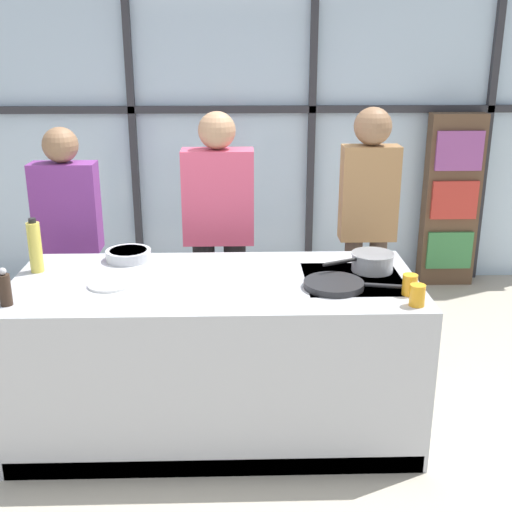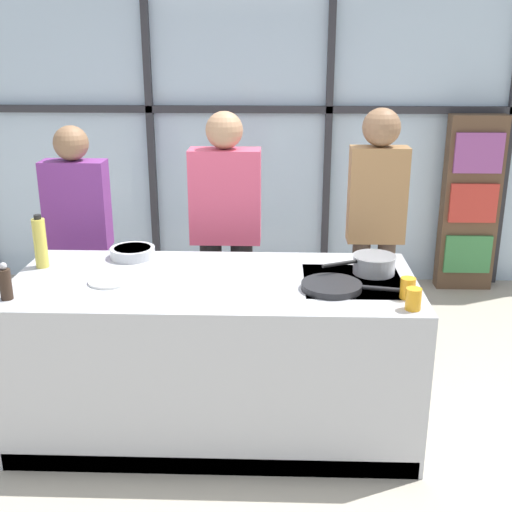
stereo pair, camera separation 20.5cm
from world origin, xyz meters
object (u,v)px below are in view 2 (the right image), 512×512
object	(u,v)px
spectator_center_left	(226,225)
white_plate	(111,281)
juice_glass_far	(408,288)
oil_bottle	(40,243)
spectator_far_left	(79,230)
juice_glass_near	(413,299)
spectator_center_right	(376,218)
saucepan	(374,264)
pepper_grinder	(5,283)
mixing_bowl	(133,252)
frying_pan	(333,286)

from	to	relation	value
spectator_center_left	white_plate	size ratio (longest dim) A/B	7.24
juice_glass_far	oil_bottle	bearing A→B (deg)	168.59
spectator_far_left	juice_glass_near	bearing A→B (deg)	148.44
spectator_far_left	spectator_center_right	size ratio (longest dim) A/B	0.93
spectator_center_left	white_plate	world-z (taller)	spectator_center_left
juice_glass_near	juice_glass_far	xyz separation A→B (m)	(0.00, 0.14, 0.00)
spectator_far_left	saucepan	distance (m)	1.97
pepper_grinder	juice_glass_near	world-z (taller)	pepper_grinder
juice_glass_near	spectator_center_right	bearing A→B (deg)	90.39
white_plate	mixing_bowl	distance (m)	0.41
spectator_center_left	saucepan	bearing A→B (deg)	140.75
saucepan	white_plate	bearing A→B (deg)	-172.48
spectator_center_left	juice_glass_near	size ratio (longest dim) A/B	15.87
saucepan	white_plate	size ratio (longest dim) A/B	1.77
spectator_far_left	white_plate	bearing A→B (deg)	115.93
mixing_bowl	juice_glass_far	bearing A→B (deg)	-21.29
pepper_grinder	saucepan	bearing A→B (deg)	13.11
spectator_far_left	pepper_grinder	distance (m)	1.14
frying_pan	saucepan	size ratio (longest dim) A/B	1.35
frying_pan	oil_bottle	distance (m)	1.64
spectator_center_right	oil_bottle	xyz separation A→B (m)	(-1.96, -0.66, 0.02)
spectator_center_right	saucepan	bearing A→B (deg)	81.16
white_plate	pepper_grinder	bearing A→B (deg)	-151.31
spectator_center_right	saucepan	size ratio (longest dim) A/B	4.14
pepper_grinder	white_plate	bearing A→B (deg)	28.69
saucepan	pepper_grinder	bearing A→B (deg)	-166.89
white_plate	oil_bottle	world-z (taller)	oil_bottle
spectator_far_left	mixing_bowl	bearing A→B (deg)	133.99
frying_pan	saucepan	xyz separation A→B (m)	(0.24, 0.25, 0.04)
white_plate	pepper_grinder	distance (m)	0.52
spectator_center_right	oil_bottle	bearing A→B (deg)	18.77
frying_pan	mixing_bowl	world-z (taller)	mixing_bowl
white_plate	juice_glass_far	bearing A→B (deg)	-6.37
spectator_center_left	oil_bottle	size ratio (longest dim) A/B	5.54
juice_glass_near	saucepan	bearing A→B (deg)	103.40
white_plate	mixing_bowl	bearing A→B (deg)	85.89
frying_pan	pepper_grinder	xyz separation A→B (m)	(-1.62, -0.18, 0.07)
spectator_far_left	mixing_bowl	world-z (taller)	spectator_far_left
spectator_center_right	oil_bottle	size ratio (longest dim) A/B	5.62
spectator_center_right	white_plate	world-z (taller)	spectator_center_right
white_plate	oil_bottle	xyz separation A→B (m)	(-0.44, 0.23, 0.14)
frying_pan	oil_bottle	world-z (taller)	oil_bottle
spectator_center_left	frying_pan	world-z (taller)	spectator_center_left
spectator_center_right	frying_pan	world-z (taller)	spectator_center_right
spectator_center_right	frying_pan	bearing A→B (deg)	69.99
spectator_far_left	spectator_center_right	bearing A→B (deg)	-180.00
oil_bottle	white_plate	bearing A→B (deg)	-27.16
spectator_center_left	pepper_grinder	bearing A→B (deg)	48.93
spectator_center_right	mixing_bowl	world-z (taller)	spectator_center_right
spectator_center_left	mixing_bowl	xyz separation A→B (m)	(-0.51, -0.48, -0.03)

